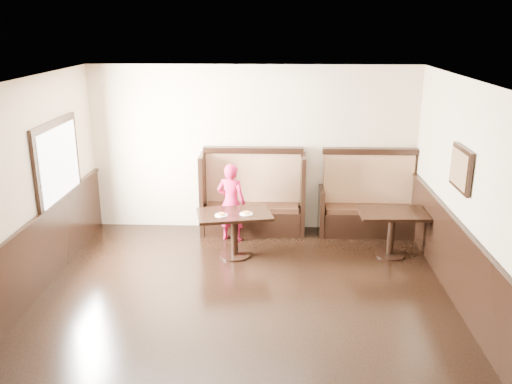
# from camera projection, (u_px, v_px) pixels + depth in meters

# --- Properties ---
(ground) EXTENTS (7.00, 7.00, 0.00)m
(ground) POSITION_uv_depth(u_px,v_px,m) (240.00, 336.00, 6.24)
(ground) COLOR black
(ground) RESTS_ON ground
(room_shell) EXTENTS (7.00, 7.00, 7.00)m
(room_shell) POSITION_uv_depth(u_px,v_px,m) (215.00, 272.00, 6.32)
(room_shell) COLOR #C4AB8E
(room_shell) RESTS_ON ground
(booth_main) EXTENTS (1.75, 0.72, 1.45)m
(booth_main) POSITION_uv_depth(u_px,v_px,m) (253.00, 202.00, 9.22)
(booth_main) COLOR black
(booth_main) RESTS_ON ground
(booth_neighbor) EXTENTS (1.65, 0.72, 1.45)m
(booth_neighbor) POSITION_uv_depth(u_px,v_px,m) (368.00, 206.00, 9.16)
(booth_neighbor) COLOR black
(booth_neighbor) RESTS_ON ground
(table_main) EXTENTS (1.22, 0.90, 0.70)m
(table_main) POSITION_uv_depth(u_px,v_px,m) (234.00, 223.00, 8.21)
(table_main) COLOR black
(table_main) RESTS_ON ground
(table_neighbor) EXTENTS (1.04, 0.71, 0.71)m
(table_neighbor) POSITION_uv_depth(u_px,v_px,m) (392.00, 223.00, 8.24)
(table_neighbor) COLOR black
(table_neighbor) RESTS_ON ground
(child) EXTENTS (0.54, 0.42, 1.30)m
(child) POSITION_uv_depth(u_px,v_px,m) (231.00, 202.00, 8.80)
(child) COLOR #AB123C
(child) RESTS_ON ground
(pizza_plate_left) EXTENTS (0.19, 0.19, 0.04)m
(pizza_plate_left) POSITION_uv_depth(u_px,v_px,m) (221.00, 215.00, 8.05)
(pizza_plate_left) COLOR white
(pizza_plate_left) RESTS_ON table_main
(pizza_plate_right) EXTENTS (0.20, 0.20, 0.04)m
(pizza_plate_right) POSITION_uv_depth(u_px,v_px,m) (246.00, 213.00, 8.11)
(pizza_plate_right) COLOR white
(pizza_plate_right) RESTS_ON table_main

